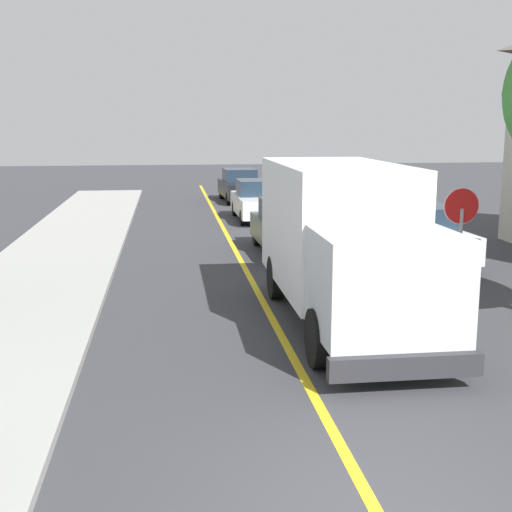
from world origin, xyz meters
TOP-DOWN VIEW (x-y plane):
  - centre_line_yellow at (0.00, 10.00)m, footprint 0.16×56.00m
  - box_truck at (1.39, 7.13)m, footprint 2.40×7.18m
  - parked_car_near at (1.62, 14.70)m, footprint 1.90×4.44m
  - parked_car_mid at (1.61, 22.01)m, footprint 1.86×4.42m
  - parked_car_far at (1.61, 28.88)m, footprint 2.01×4.48m
  - parked_van_across at (5.20, 12.74)m, footprint 1.99×4.47m
  - stop_sign at (4.22, 7.89)m, footprint 0.80×0.10m

SIDE VIEW (x-z plane):
  - centre_line_yellow at x=0.00m, z-range 0.00..0.01m
  - parked_car_near at x=1.62m, z-range -0.04..1.63m
  - parked_car_mid at x=1.61m, z-range -0.04..1.63m
  - parked_car_far at x=1.61m, z-range -0.04..1.63m
  - parked_van_across at x=5.20m, z-range -0.04..1.63m
  - box_truck at x=1.39m, z-range 0.17..3.37m
  - stop_sign at x=4.22m, z-range 0.53..3.18m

